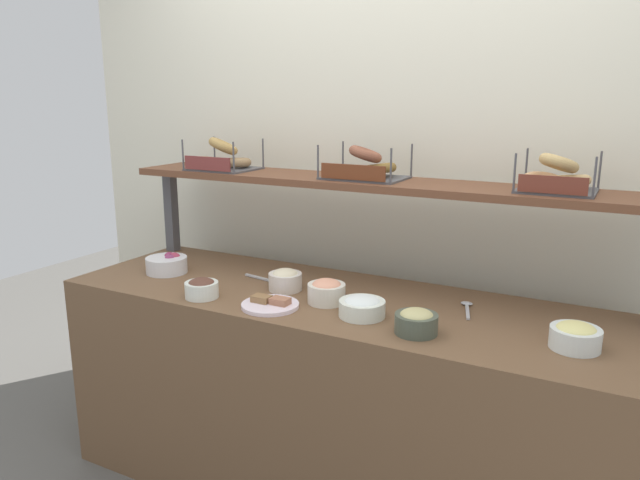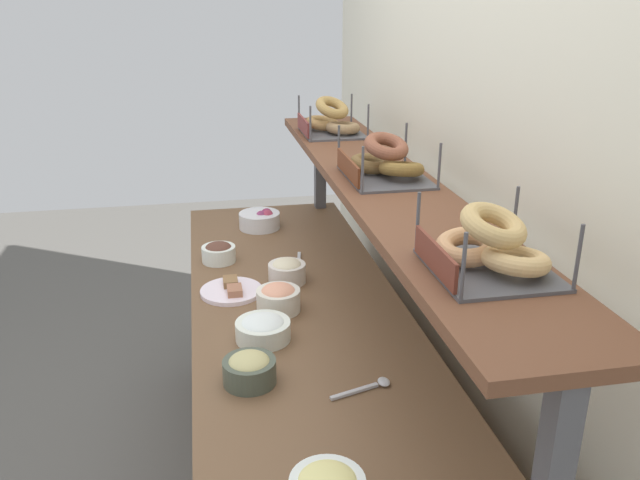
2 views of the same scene
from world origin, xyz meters
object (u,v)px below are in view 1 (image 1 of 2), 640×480
(bagel_basket_everything, at_px, (223,159))
(bowl_hummus, at_px, (416,321))
(serving_spoon_by_edge, at_px, (266,279))
(bowl_beet_salad, at_px, (167,264))
(serving_plate_white, at_px, (270,304))
(bagel_basket_plain, at_px, (557,178))
(bowl_egg_salad, at_px, (575,336))
(serving_spoon_near_plate, at_px, (467,307))
(bowl_cream_cheese, at_px, (362,307))
(bagel_basket_cinnamon_raisin, at_px, (364,167))
(bowl_chocolate_spread, at_px, (202,288))
(bowl_potato_salad, at_px, (285,279))
(bowl_lox_spread, at_px, (326,291))

(bagel_basket_everything, bearing_deg, bowl_hummus, -22.06)
(serving_spoon_by_edge, bearing_deg, bowl_beet_salad, -167.75)
(serving_spoon_by_edge, bearing_deg, serving_plate_white, -54.20)
(bowl_hummus, bearing_deg, bagel_basket_plain, 55.01)
(bowl_egg_salad, height_order, serving_spoon_by_edge, bowl_egg_salad)
(serving_spoon_near_plate, relative_size, bagel_basket_everything, 0.58)
(serving_spoon_by_edge, height_order, bagel_basket_everything, bagel_basket_everything)
(bowl_cream_cheese, xyz_separation_m, bagel_basket_cinnamon_raisin, (-0.18, 0.41, 0.44))
(bowl_egg_salad, relative_size, bowl_chocolate_spread, 1.19)
(bowl_hummus, height_order, serving_spoon_by_edge, bowl_hummus)
(bowl_hummus, relative_size, bowl_potato_salad, 1.06)
(bowl_egg_salad, relative_size, serving_spoon_near_plate, 0.90)
(serving_spoon_by_edge, bearing_deg, bagel_basket_everything, 150.84)
(serving_plate_white, distance_m, bagel_basket_everything, 0.85)
(bowl_potato_salad, xyz_separation_m, serving_spoon_near_plate, (0.71, 0.12, -0.04))
(bowl_chocolate_spread, bearing_deg, serving_spoon_by_edge, 70.71)
(bagel_basket_plain, bearing_deg, bowl_egg_salad, -69.27)
(serving_plate_white, distance_m, bagel_basket_plain, 1.13)
(bagel_basket_everything, xyz_separation_m, bagel_basket_plain, (1.44, 0.03, 0.00))
(bowl_egg_salad, height_order, serving_plate_white, bowl_egg_salad)
(serving_spoon_near_plate, bearing_deg, bowl_hummus, -105.93)
(bowl_lox_spread, height_order, bowl_cream_cheese, bowl_lox_spread)
(serving_plate_white, relative_size, bagel_basket_everything, 0.72)
(bowl_cream_cheese, relative_size, bagel_basket_plain, 0.58)
(bowl_potato_salad, distance_m, bowl_cream_cheese, 0.42)
(bowl_beet_salad, bearing_deg, bowl_lox_spread, -1.67)
(bowl_beet_salad, bearing_deg, serving_spoon_by_edge, 12.25)
(bowl_lox_spread, xyz_separation_m, serving_spoon_near_plate, (0.49, 0.18, -0.04))
(bowl_beet_salad, xyz_separation_m, bagel_basket_plain, (1.54, 0.33, 0.44))
(bowl_beet_salad, height_order, serving_plate_white, bowl_beet_salad)
(serving_plate_white, bearing_deg, serving_spoon_near_plate, 26.57)
(serving_plate_white, bearing_deg, bagel_basket_everything, 139.66)
(bowl_potato_salad, distance_m, serving_spoon_by_edge, 0.15)
(bowl_chocolate_spread, xyz_separation_m, serving_spoon_by_edge, (0.10, 0.30, -0.03))
(bowl_hummus, distance_m, bagel_basket_plain, 0.73)
(bowl_chocolate_spread, bearing_deg, bagel_basket_everything, 116.84)
(serving_spoon_near_plate, bearing_deg, bowl_cream_cheese, -141.10)
(bowl_beet_salad, bearing_deg, bowl_potato_salad, 3.45)
(bowl_lox_spread, bearing_deg, bowl_egg_salad, -0.89)
(serving_plate_white, relative_size, bagel_basket_cinnamon_raisin, 0.66)
(bowl_beet_salad, bearing_deg, bagel_basket_cinnamon_raisin, 21.77)
(bowl_lox_spread, distance_m, bagel_basket_everything, 0.89)
(bowl_egg_salad, distance_m, bowl_cream_cheese, 0.70)
(serving_plate_white, xyz_separation_m, serving_spoon_by_edge, (-0.19, 0.27, -0.00))
(bowl_hummus, bearing_deg, bagel_basket_everything, 157.94)
(bowl_hummus, xyz_separation_m, serving_spoon_near_plate, (0.09, 0.31, -0.03))
(serving_spoon_near_plate, bearing_deg, serving_spoon_by_edge, -175.99)
(bowl_potato_salad, relative_size, bowl_cream_cheese, 0.81)
(bowl_egg_salad, xyz_separation_m, serving_plate_white, (-1.04, -0.13, -0.03))
(bowl_cream_cheese, xyz_separation_m, bagel_basket_everything, (-0.88, 0.39, 0.44))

